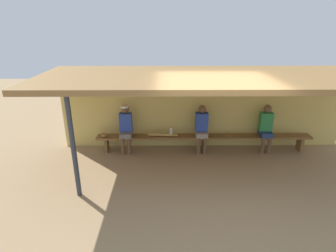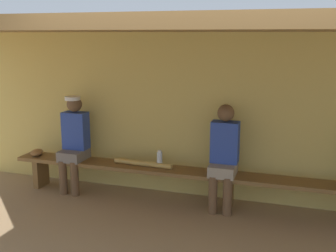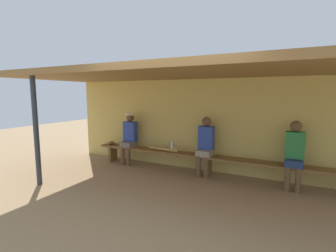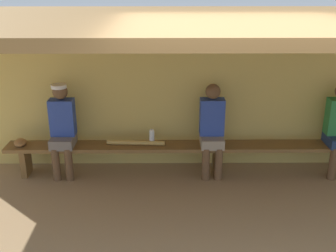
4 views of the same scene
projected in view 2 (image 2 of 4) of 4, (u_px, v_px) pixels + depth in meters
back_wall at (237, 118)px, 5.46m from camera, size 8.00×0.20×2.20m
dugout_roof at (221, 25)px, 4.00m from camera, size 8.00×2.80×0.12m
bench at (229, 180)px, 5.19m from camera, size 6.00×0.36×0.46m
player_in_white at (74, 139)px, 5.77m from camera, size 0.34×0.42×1.34m
player_with_sunglasses at (224, 153)px, 5.15m from camera, size 0.34×0.42×1.34m
water_bottle_blue at (160, 159)px, 5.45m from camera, size 0.07×0.07×0.23m
baseball_glove_tan at (37, 152)px, 6.00m from camera, size 0.22×0.27×0.09m
baseball_bat at (143, 164)px, 5.51m from camera, size 0.83×0.12×0.07m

